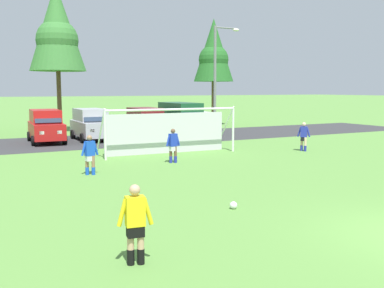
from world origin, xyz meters
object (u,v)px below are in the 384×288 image
player_defender_far (304,137)px  street_lamp (217,83)px  parked_car_slot_left (91,124)px  soccer_goal (168,130)px  parked_car_slot_far_left (46,126)px  parked_car_slot_center_right (198,122)px  soccer_ball (233,205)px  parked_car_slot_center (181,119)px  referee (135,225)px  player_striker_near (90,155)px  player_midfield_center (173,146)px  parked_car_slot_center_left (146,122)px

player_defender_far → street_lamp: size_ratio=0.22×
parked_car_slot_left → soccer_goal: bearing=-76.7°
parked_car_slot_far_left → parked_car_slot_center_right: size_ratio=1.10×
parked_car_slot_far_left → street_lamp: 11.63m
parked_car_slot_center_right → street_lamp: size_ratio=0.56×
soccer_ball → parked_car_slot_center: parked_car_slot_center is taller
soccer_goal → parked_car_slot_far_left: bearing=120.8°
referee → parked_car_slot_center: bearing=61.6°
soccer_ball → parked_car_slot_left: size_ratio=0.05×
parked_car_slot_center → soccer_ball: bearing=-111.9°
player_striker_near → street_lamp: 13.39m
parked_car_slot_far_left → referee: bearing=-95.4°
player_striker_near → player_defender_far: 12.72m
soccer_goal → player_midfield_center: (-1.07, -2.94, -0.47)m
player_striker_near → street_lamp: size_ratio=0.22×
parked_car_slot_far_left → soccer_ball: bearing=-84.4°
soccer_goal → player_defender_far: 7.75m
parked_car_slot_center_left → soccer_ball: bearing=-104.5°
street_lamp → parked_car_slot_left: bearing=145.6°
soccer_goal → parked_car_slot_center_left: size_ratio=1.63×
parked_car_slot_left → parked_car_slot_center_right: parked_car_slot_left is taller
player_defender_far → player_striker_near: bearing=-173.6°
player_defender_far → parked_car_slot_center_left: parked_car_slot_center_left is taller
player_defender_far → parked_car_slot_center: size_ratio=0.34×
referee → parked_car_slot_center_left: bearing=67.6°
player_defender_far → parked_car_slot_far_left: size_ratio=0.35×
soccer_goal → parked_car_slot_far_left: size_ratio=1.60×
parked_car_slot_center_right → parked_car_slot_left: bearing=-175.6°
parked_car_slot_center → referee: bearing=-118.4°
player_striker_near → soccer_goal: bearing=37.3°
parked_car_slot_left → referee: bearing=-102.9°
referee → player_striker_near: same height
parked_car_slot_left → parked_car_slot_center_right: size_ratio=1.08×
referee → player_striker_near: size_ratio=1.00×
parked_car_slot_left → parked_car_slot_center: parked_car_slot_center is taller
referee → soccer_ball: bearing=33.1°
player_defender_far → soccer_goal: bearing=159.7°
player_midfield_center → player_defender_far: (8.33, 0.26, 0.00)m
soccer_ball → parked_car_slot_center: size_ratio=0.05×
soccer_goal → parked_car_slot_center: bearing=59.0°
player_defender_far → parked_car_slot_left: parked_car_slot_left is taller
player_defender_far → parked_car_slot_center: bearing=105.4°
referee → parked_car_slot_center: parked_car_slot_center is taller
soccer_ball → parked_car_slot_center_right: size_ratio=0.05×
parked_car_slot_center_right → player_defender_far: bearing=-87.7°
player_striker_near → parked_car_slot_left: bearing=74.7°
player_midfield_center → street_lamp: (6.27, 6.42, 3.11)m
referee → player_midfield_center: (6.02, 10.97, 0.00)m
player_striker_near → parked_car_slot_far_left: (0.41, 12.45, 0.29)m
referee → player_defender_far: bearing=38.1°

